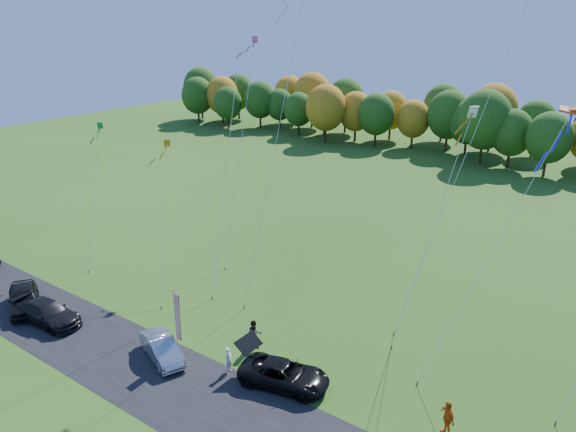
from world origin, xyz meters
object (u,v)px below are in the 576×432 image
Objects in this scene: silver_sedan at (162,348)px; person_east at (447,418)px; feather_flag at (177,316)px; black_suv at (284,374)px.

silver_sedan is 16.28m from person_east.
feather_flag is (-15.43, -2.78, 1.57)m from person_east.
feather_flag is at bearing -0.90° from silver_sedan.
person_east is 0.45× the size of feather_flag.
person_east is at bearing 10.22° from feather_flag.
person_east reaches higher than silver_sedan.
silver_sedan is at bearing -112.46° from feather_flag.
black_suv is at bearing 9.88° from feather_flag.
silver_sedan is (-7.30, -2.18, -0.01)m from black_suv.
black_suv is 2.69× the size of person_east.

